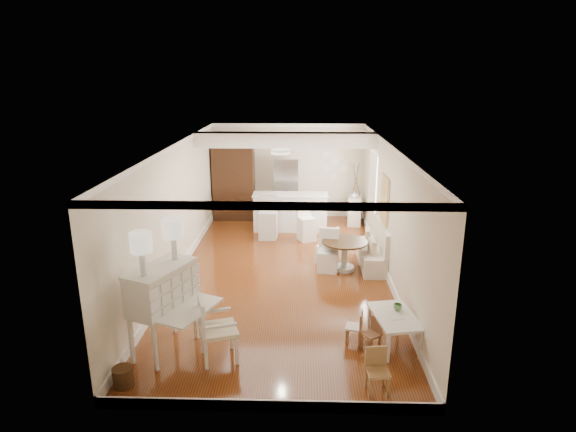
{
  "coord_description": "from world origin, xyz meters",
  "views": [
    {
      "loc": [
        0.41,
        -9.7,
        4.17
      ],
      "look_at": [
        0.12,
        0.3,
        1.22
      ],
      "focal_mm": 30.0,
      "sensor_mm": 36.0,
      "label": 1
    }
  ],
  "objects_px": {
    "pantry_cabinet": "(234,181)",
    "wicker_basket": "(123,377)",
    "dining_table": "(344,256)",
    "sideboard": "(355,210)",
    "secretary_bureau": "(163,309)",
    "gustavian_armchair": "(218,328)",
    "kids_chair_b": "(354,326)",
    "breakfast_counter": "(290,212)",
    "kids_table": "(394,330)",
    "kids_chair_c": "(378,371)",
    "slip_chair_far": "(327,245)",
    "kids_chair_a": "(371,334)",
    "bar_stool_left": "(268,217)",
    "bar_stool_right": "(307,222)",
    "fridge": "(298,190)",
    "slip_chair_near": "(328,251)"
  },
  "relations": [
    {
      "from": "kids_table",
      "to": "kids_chair_c",
      "type": "relative_size",
      "value": 1.65
    },
    {
      "from": "wicker_basket",
      "to": "slip_chair_near",
      "type": "height_order",
      "value": "slip_chair_near"
    },
    {
      "from": "wicker_basket",
      "to": "kids_chair_b",
      "type": "relative_size",
      "value": 0.53
    },
    {
      "from": "secretary_bureau",
      "to": "breakfast_counter",
      "type": "height_order",
      "value": "secretary_bureau"
    },
    {
      "from": "sideboard",
      "to": "wicker_basket",
      "type": "bearing_deg",
      "value": -110.0
    },
    {
      "from": "kids_chair_c",
      "to": "bar_stool_left",
      "type": "height_order",
      "value": "bar_stool_left"
    },
    {
      "from": "slip_chair_near",
      "to": "gustavian_armchair",
      "type": "bearing_deg",
      "value": -109.59
    },
    {
      "from": "gustavian_armchair",
      "to": "pantry_cabinet",
      "type": "xyz_separation_m",
      "value": [
        -0.78,
        7.47,
        0.64
      ]
    },
    {
      "from": "secretary_bureau",
      "to": "kids_chair_b",
      "type": "xyz_separation_m",
      "value": [
        2.97,
        0.35,
        -0.44
      ]
    },
    {
      "from": "kids_chair_b",
      "to": "breakfast_counter",
      "type": "bearing_deg",
      "value": -155.39
    },
    {
      "from": "slip_chair_near",
      "to": "kids_table",
      "type": "bearing_deg",
      "value": -65.44
    },
    {
      "from": "sideboard",
      "to": "dining_table",
      "type": "bearing_deg",
      "value": -92.24
    },
    {
      "from": "slip_chair_far",
      "to": "bar_stool_left",
      "type": "distance_m",
      "value": 2.23
    },
    {
      "from": "wicker_basket",
      "to": "kids_table",
      "type": "height_order",
      "value": "kids_table"
    },
    {
      "from": "kids_table",
      "to": "secretary_bureau",
      "type": "bearing_deg",
      "value": -175.68
    },
    {
      "from": "secretary_bureau",
      "to": "dining_table",
      "type": "distance_m",
      "value": 4.53
    },
    {
      "from": "gustavian_armchair",
      "to": "fridge",
      "type": "xyz_separation_m",
      "value": [
        1.12,
        7.44,
        0.39
      ]
    },
    {
      "from": "kids_chair_c",
      "to": "bar_stool_right",
      "type": "relative_size",
      "value": 0.64
    },
    {
      "from": "pantry_cabinet",
      "to": "wicker_basket",
      "type": "bearing_deg",
      "value": -93.15
    },
    {
      "from": "gustavian_armchair",
      "to": "kids_table",
      "type": "relative_size",
      "value": 0.98
    },
    {
      "from": "kids_chair_b",
      "to": "secretary_bureau",
      "type": "bearing_deg",
      "value": -70.11
    },
    {
      "from": "kids_chair_a",
      "to": "bar_stool_left",
      "type": "xyz_separation_m",
      "value": [
        -1.99,
        5.29,
        0.33
      ]
    },
    {
      "from": "breakfast_counter",
      "to": "kids_table",
      "type": "bearing_deg",
      "value": -73.06
    },
    {
      "from": "wicker_basket",
      "to": "bar_stool_left",
      "type": "xyz_separation_m",
      "value": [
        1.59,
        6.36,
        0.44
      ]
    },
    {
      "from": "fridge",
      "to": "kids_chair_c",
      "type": "bearing_deg",
      "value": -81.91
    },
    {
      "from": "dining_table",
      "to": "pantry_cabinet",
      "type": "xyz_separation_m",
      "value": [
        -2.96,
        3.94,
        0.81
      ]
    },
    {
      "from": "kids_chair_a",
      "to": "sideboard",
      "type": "bearing_deg",
      "value": 142.69
    },
    {
      "from": "kids_table",
      "to": "slip_chair_far",
      "type": "xyz_separation_m",
      "value": [
        -0.89,
        3.5,
        0.15
      ]
    },
    {
      "from": "kids_chair_b",
      "to": "pantry_cabinet",
      "type": "relative_size",
      "value": 0.23
    },
    {
      "from": "pantry_cabinet",
      "to": "slip_chair_far",
      "type": "bearing_deg",
      "value": -53.17
    },
    {
      "from": "wicker_basket",
      "to": "slip_chair_near",
      "type": "distance_m",
      "value": 5.21
    },
    {
      "from": "gustavian_armchair",
      "to": "kids_chair_b",
      "type": "bearing_deg",
      "value": -93.47
    },
    {
      "from": "gustavian_armchair",
      "to": "kids_table",
      "type": "bearing_deg",
      "value": -98.28
    },
    {
      "from": "kids_chair_b",
      "to": "slip_chair_far",
      "type": "height_order",
      "value": "slip_chair_far"
    },
    {
      "from": "kids_table",
      "to": "kids_chair_a",
      "type": "height_order",
      "value": "kids_table"
    },
    {
      "from": "secretary_bureau",
      "to": "gustavian_armchair",
      "type": "xyz_separation_m",
      "value": [
        0.88,
        -0.21,
        -0.2
      ]
    },
    {
      "from": "kids_chair_a",
      "to": "slip_chair_far",
      "type": "distance_m",
      "value": 3.67
    },
    {
      "from": "slip_chair_near",
      "to": "pantry_cabinet",
      "type": "height_order",
      "value": "pantry_cabinet"
    },
    {
      "from": "breakfast_counter",
      "to": "bar_stool_left",
      "type": "relative_size",
      "value": 1.76
    },
    {
      "from": "slip_chair_near",
      "to": "sideboard",
      "type": "relative_size",
      "value": 1.13
    },
    {
      "from": "kids_chair_b",
      "to": "kids_chair_c",
      "type": "xyz_separation_m",
      "value": [
        0.19,
        -1.29,
        0.05
      ]
    },
    {
      "from": "kids_chair_c",
      "to": "fridge",
      "type": "height_order",
      "value": "fridge"
    },
    {
      "from": "secretary_bureau",
      "to": "sideboard",
      "type": "distance_m",
      "value": 7.75
    },
    {
      "from": "kids_chair_a",
      "to": "slip_chair_near",
      "type": "relative_size",
      "value": 0.55
    },
    {
      "from": "wicker_basket",
      "to": "kids_chair_b",
      "type": "height_order",
      "value": "kids_chair_b"
    },
    {
      "from": "kids_table",
      "to": "breakfast_counter",
      "type": "relative_size",
      "value": 0.51
    },
    {
      "from": "kids_chair_c",
      "to": "kids_chair_a",
      "type": "bearing_deg",
      "value": 80.12
    },
    {
      "from": "slip_chair_far",
      "to": "breakfast_counter",
      "type": "bearing_deg",
      "value": -131.31
    },
    {
      "from": "kids_chair_c",
      "to": "sideboard",
      "type": "bearing_deg",
      "value": 79.95
    },
    {
      "from": "breakfast_counter",
      "to": "dining_table",
      "type": "bearing_deg",
      "value": -66.18
    }
  ]
}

